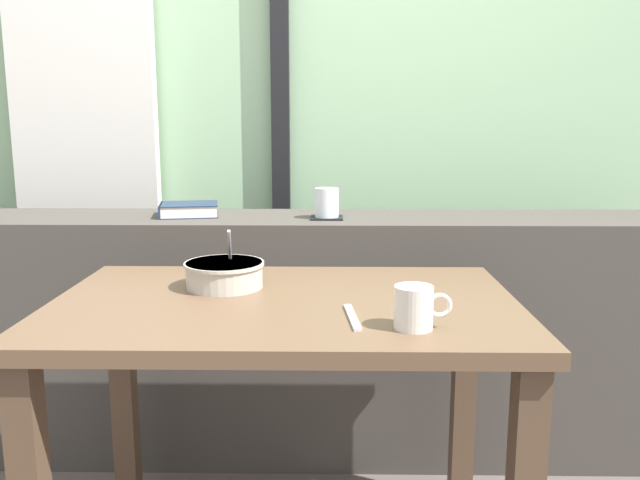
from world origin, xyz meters
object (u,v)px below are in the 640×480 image
ceramic_mug (415,307)px  closed_book (188,210)px  juice_glass (327,204)px  soup_bowl (225,275)px  coaster_square (327,218)px  fork_utensil (352,317)px  breakfast_table (285,348)px

ceramic_mug → closed_book: bearing=126.0°
juice_glass → closed_book: (-0.45, 0.05, -0.03)m
juice_glass → closed_book: juice_glass is taller
closed_book → ceramic_mug: size_ratio=1.85×
closed_book → juice_glass: bearing=-6.7°
juice_glass → soup_bowl: juice_glass is taller
closed_book → ceramic_mug: bearing=-54.0°
juice_glass → closed_book: size_ratio=0.43×
closed_book → coaster_square: bearing=-6.7°
coaster_square → juice_glass: size_ratio=1.10×
closed_book → fork_utensil: size_ratio=1.23×
fork_utensil → ceramic_mug: bearing=-33.4°
closed_book → soup_bowl: (0.20, -0.54, -0.08)m
coaster_square → closed_book: bearing=173.3°
closed_book → ceramic_mug: (0.62, -0.86, -0.07)m
closed_book → fork_utensil: 0.95m
breakfast_table → fork_utensil: bearing=-43.3°
coaster_square → soup_bowl: soup_bowl is taller
closed_book → breakfast_table: bearing=-61.5°
ceramic_mug → breakfast_table: bearing=142.8°
juice_glass → fork_utensil: juice_glass is taller
coaster_square → closed_book: closed_book is taller
soup_bowl → fork_utensil: (0.30, -0.25, -0.03)m
coaster_square → fork_utensil: 0.75m
coaster_square → fork_utensil: size_ratio=0.59×
juice_glass → breakfast_table: bearing=-98.7°
juice_glass → ceramic_mug: size_ratio=0.80×
breakfast_table → ceramic_mug: ceramic_mug is taller
soup_bowl → ceramic_mug: size_ratio=1.71×
coaster_square → closed_book: size_ratio=0.48×
juice_glass → fork_utensil: 0.75m
coaster_square → juice_glass: juice_glass is taller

